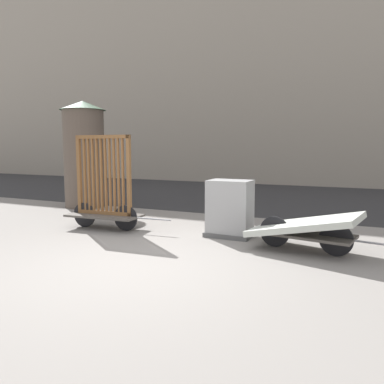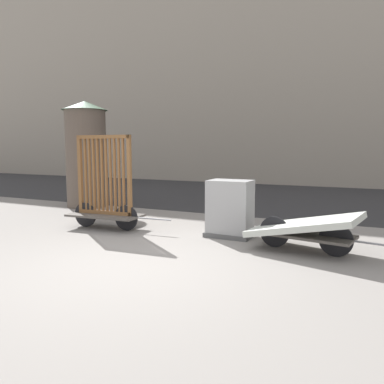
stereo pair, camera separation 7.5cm
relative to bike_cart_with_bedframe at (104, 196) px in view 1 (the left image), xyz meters
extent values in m
plane|color=gray|center=(1.91, -1.75, -0.65)|extent=(60.00, 60.00, 0.00)
cube|color=#2D2D30|center=(1.91, 6.44, -0.65)|extent=(56.00, 7.98, 0.01)
cube|color=#9E9384|center=(1.91, 12.43, 6.11)|extent=(48.00, 4.00, 13.53)
cube|color=#4C4742|center=(-0.01, 0.00, -0.38)|extent=(1.52, 0.77, 0.04)
cylinder|color=black|center=(0.47, 0.04, -0.40)|extent=(0.50, 0.07, 0.50)
cylinder|color=black|center=(-0.48, -0.04, -0.40)|extent=(0.50, 0.07, 0.50)
cylinder|color=gray|center=(1.08, 0.08, -0.38)|extent=(0.70, 0.08, 0.03)
cube|color=brown|center=(-0.01, 0.00, -0.33)|extent=(1.21, 0.16, 0.07)
cube|color=brown|center=(-0.01, 0.00, 1.16)|extent=(1.21, 0.16, 0.07)
cube|color=brown|center=(-0.58, -0.04, 0.42)|extent=(0.08, 0.08, 1.56)
cube|color=brown|center=(0.56, 0.04, 0.42)|extent=(0.08, 0.08, 1.56)
cube|color=brown|center=(-0.44, -0.03, 0.42)|extent=(0.04, 0.05, 1.49)
cube|color=brown|center=(-0.35, -0.03, 0.42)|extent=(0.04, 0.05, 1.49)
cube|color=brown|center=(-0.25, -0.02, 0.42)|extent=(0.04, 0.05, 1.49)
cube|color=brown|center=(-0.15, -0.01, 0.42)|extent=(0.04, 0.05, 1.49)
cube|color=brown|center=(-0.05, 0.00, 0.42)|extent=(0.04, 0.05, 1.49)
cube|color=brown|center=(0.04, 0.00, 0.42)|extent=(0.04, 0.05, 1.49)
cube|color=brown|center=(0.14, 0.01, 0.42)|extent=(0.04, 0.05, 1.49)
cube|color=brown|center=(0.24, 0.02, 0.42)|extent=(0.04, 0.05, 1.49)
cube|color=brown|center=(0.33, 0.03, 0.42)|extent=(0.04, 0.05, 1.49)
cube|color=brown|center=(0.43, 0.03, 0.42)|extent=(0.04, 0.05, 1.49)
cube|color=#4C4742|center=(3.83, 0.00, -0.38)|extent=(1.56, 0.89, 0.04)
cylinder|color=black|center=(4.31, -0.08, -0.40)|extent=(0.50, 0.12, 0.50)
cylinder|color=black|center=(3.36, 0.08, -0.40)|extent=(0.50, 0.12, 0.50)
cylinder|color=gray|center=(4.91, -0.18, -0.38)|extent=(0.70, 0.14, 0.03)
cube|color=#B2B7AD|center=(3.83, 0.00, -0.23)|extent=(1.75, 1.26, 0.44)
cube|color=#4C4C4C|center=(2.46, 0.46, -0.61)|extent=(0.82, 0.60, 0.08)
cube|color=gray|center=(2.46, 0.46, -0.14)|extent=(0.76, 0.54, 1.02)
cylinder|color=brown|center=(-2.31, 2.10, 0.65)|extent=(1.08, 1.08, 2.61)
cone|color=#335138|center=(-2.31, 2.10, 2.08)|extent=(1.21, 1.21, 0.24)
camera|label=1|loc=(4.68, -5.88, 0.94)|focal=35.00mm
camera|label=2|loc=(4.74, -5.85, 0.94)|focal=35.00mm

